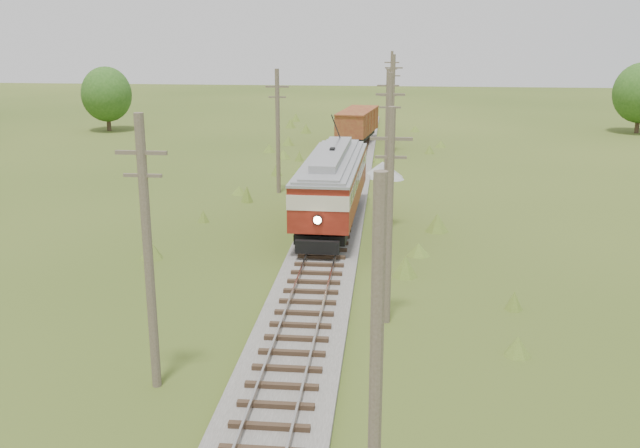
# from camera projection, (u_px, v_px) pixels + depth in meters

# --- Properties ---
(railbed_main) EXTENTS (3.60, 96.00, 0.57)m
(railbed_main) POSITION_uv_depth(u_px,v_px,m) (336.00, 213.00, 44.17)
(railbed_main) COLOR #605B54
(railbed_main) RESTS_ON ground
(streetcar) EXTENTS (3.46, 13.51, 6.14)m
(streetcar) POSITION_uv_depth(u_px,v_px,m) (332.00, 181.00, 40.91)
(streetcar) COLOR black
(streetcar) RESTS_ON ground
(gondola) EXTENTS (4.00, 8.94, 2.86)m
(gondola) POSITION_uv_depth(u_px,v_px,m) (357.00, 123.00, 69.78)
(gondola) COLOR black
(gondola) RESTS_ON ground
(gravel_pile) EXTENTS (3.26, 3.45, 1.18)m
(gravel_pile) POSITION_uv_depth(u_px,v_px,m) (384.00, 170.00, 55.41)
(gravel_pile) COLOR gray
(gravel_pile) RESTS_ON ground
(utility_pole_r_1) EXTENTS (0.30, 0.30, 8.80)m
(utility_pole_r_1) POSITION_uv_depth(u_px,v_px,m) (376.00, 377.00, 14.96)
(utility_pole_r_1) COLOR brown
(utility_pole_r_1) RESTS_ON ground
(utility_pole_r_2) EXTENTS (1.60, 0.30, 8.60)m
(utility_pole_r_2) POSITION_uv_depth(u_px,v_px,m) (389.00, 216.00, 27.39)
(utility_pole_r_2) COLOR brown
(utility_pole_r_2) RESTS_ON ground
(utility_pole_r_3) EXTENTS (1.60, 0.30, 9.00)m
(utility_pole_r_3) POSITION_uv_depth(u_px,v_px,m) (389.00, 152.00, 39.79)
(utility_pole_r_3) COLOR brown
(utility_pole_r_3) RESTS_ON ground
(utility_pole_r_4) EXTENTS (1.60, 0.30, 8.40)m
(utility_pole_r_4) POSITION_uv_depth(u_px,v_px,m) (387.00, 125.00, 52.34)
(utility_pole_r_4) COLOR brown
(utility_pole_r_4) RESTS_ON ground
(utility_pole_r_5) EXTENTS (1.60, 0.30, 8.90)m
(utility_pole_r_5) POSITION_uv_depth(u_px,v_px,m) (393.00, 103.00, 64.68)
(utility_pole_r_5) COLOR brown
(utility_pole_r_5) RESTS_ON ground
(utility_pole_r_6) EXTENTS (1.60, 0.30, 8.70)m
(utility_pole_r_6) POSITION_uv_depth(u_px,v_px,m) (391.00, 91.00, 77.18)
(utility_pole_r_6) COLOR brown
(utility_pole_r_6) RESTS_ON ground
(utility_pole_l_a) EXTENTS (1.60, 0.30, 9.00)m
(utility_pole_l_a) POSITION_uv_depth(u_px,v_px,m) (148.00, 253.00, 22.30)
(utility_pole_l_a) COLOR brown
(utility_pole_l_a) RESTS_ON ground
(utility_pole_l_b) EXTENTS (1.60, 0.30, 8.60)m
(utility_pole_l_b) POSITION_uv_depth(u_px,v_px,m) (278.00, 130.00, 49.20)
(utility_pole_l_b) COLOR brown
(utility_pole_l_b) RESTS_ON ground
(tree_mid_a) EXTENTS (5.46, 5.46, 7.03)m
(tree_mid_a) POSITION_uv_depth(u_px,v_px,m) (106.00, 94.00, 78.36)
(tree_mid_a) COLOR #38281C
(tree_mid_a) RESTS_ON ground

